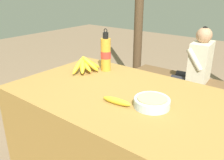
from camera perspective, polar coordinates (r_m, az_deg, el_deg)
market_counter at (r=1.73m, az=2.32°, el=-15.12°), size 1.47×0.91×0.80m
banana_bunch_ripe at (r=1.89m, az=-6.32°, el=3.78°), size 0.17×0.30×0.14m
serving_bowl at (r=1.36m, az=9.57°, el=-5.16°), size 0.21×0.21×0.05m
water_bottle at (r=1.89m, az=-1.51°, el=6.30°), size 0.08×0.08×0.34m
loose_banana_front at (r=1.37m, az=1.10°, el=-5.09°), size 0.19×0.06×0.04m
wooden_bench at (r=2.98m, az=21.26°, el=-1.48°), size 1.78×0.32×0.40m
seated_vendor at (r=2.90m, az=19.46°, el=3.41°), size 0.42×0.40×1.04m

